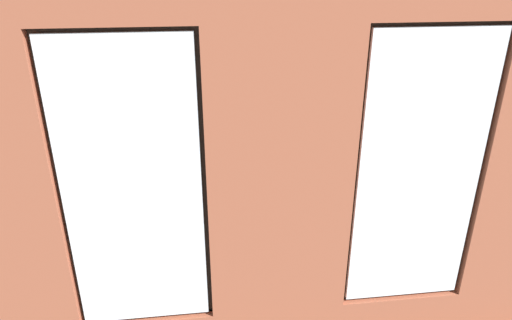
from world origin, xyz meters
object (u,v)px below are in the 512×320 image
Objects in this scene: remote_silver at (234,182)px; candle_jar at (289,168)px; potted_plant_between_couches at (398,231)px; coffee_table at (264,181)px; potted_plant_by_left_couch at (385,146)px; papasan_chair at (246,146)px; potted_plant_beside_window_right at (27,276)px; couch_by_window at (245,279)px; couch_left at (456,190)px; cup_ceramic at (273,177)px; potted_plant_foreground_right at (52,128)px; table_plant_small at (264,168)px.

candle_jar is at bearing -90.10° from remote_silver.
coffee_table is at bearing -61.77° from potted_plant_between_couches.
papasan_chair is at bearing -2.70° from potted_plant_by_left_couch.
papasan_chair is 0.85× the size of potted_plant_between_couches.
couch_by_window is at bearing -177.05° from potted_plant_beside_window_right.
couch_left is at bearing 162.87° from candle_jar.
potted_plant_by_left_couch is (-2.03, -0.91, 0.02)m from coffee_table.
cup_ceramic is 1.01× the size of candle_jar.
potted_plant_between_couches is at bearing -159.08° from remote_silver.
couch_left is at bearing 160.38° from potted_plant_foreground_right.
couch_left reaches higher than coffee_table.
table_plant_small is at bearing 24.09° from potted_plant_by_left_couch.
potted_plant_foreground_right is (5.43, -1.94, 0.40)m from couch_left.
couch_by_window is 1.83m from remote_silver.
couch_left is at bearing -153.47° from couch_by_window.
couch_by_window is 3.77m from potted_plant_by_left_couch.
couch_by_window reaches higher than papasan_chair.
couch_by_window is 3.61× the size of potted_plant_by_left_couch.
potted_plant_beside_window_right reaches higher than couch_by_window.
remote_silver is 2.28m from potted_plant_between_couches.
potted_plant_between_couches is (-1.01, 1.88, 0.15)m from table_plant_small.
potted_plant_between_couches reaches higher than papasan_chair.
couch_left is 21.49× the size of cup_ceramic.
potted_plant_beside_window_right is at bearing 54.62° from papasan_chair.
couch_left reaches higher than papasan_chair.
potted_plant_beside_window_right is at bearing 39.19° from candle_jar.
candle_jar is (2.06, -0.63, 0.13)m from couch_left.
papasan_chair reaches higher than candle_jar.
remote_silver is 1.15m from papasan_chair.
couch_left is 1.78× the size of potted_plant_foreground_right.
potted_plant_by_left_couch is (-1.93, -1.02, -0.08)m from cup_ceramic.
remote_silver reaches higher than coffee_table.
couch_by_window is 1.49× the size of coffee_table.
candle_jar is (-0.37, -0.13, 0.10)m from coffee_table.
potted_plant_foreground_right reaches higher than couch_left.
couch_by_window and couch_left have the same top height.
couch_left is 21.80× the size of candle_jar.
table_plant_small is 0.20× the size of potted_plant_beside_window_right.
papasan_chair is at bearing -31.47° from remote_silver.
table_plant_small reaches higher than candle_jar.
couch_by_window is at bearing 77.00° from coffee_table.
couch_by_window is at bearing 48.98° from potted_plant_by_left_couch.
remote_silver is at bearing 15.66° from table_plant_small.
table_plant_small is at bearing -90.00° from coffee_table.
potted_plant_beside_window_right is at bearing 38.82° from cup_ceramic.
potted_plant_by_left_couch is (-2.03, -0.91, -0.17)m from table_plant_small.
potted_plant_between_couches reaches higher than cup_ceramic.
candle_jar is 1.83m from potted_plant_by_left_couch.
couch_left is 3.58× the size of potted_plant_by_left_couch.
table_plant_small reaches higher than coffee_table.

